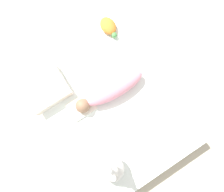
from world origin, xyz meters
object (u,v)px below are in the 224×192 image
at_px(bunny_plush, 111,169).
at_px(turtle_plush, 108,26).
at_px(swaddled_baby, 110,90).
at_px(pillow, 46,88).

xyz_separation_m(bunny_plush, turtle_plush, (-1.00, 0.62, -0.08)).
distance_m(bunny_plush, turtle_plush, 1.18).
distance_m(swaddled_baby, bunny_plush, 0.61).
bearing_deg(bunny_plush, pillow, -172.05).
xyz_separation_m(swaddled_baby, turtle_plush, (-0.49, 0.29, -0.03)).
bearing_deg(turtle_plush, pillow, -75.88).
relative_size(swaddled_baby, bunny_plush, 1.71).
bearing_deg(swaddled_baby, turtle_plush, -118.04).
bearing_deg(pillow, swaddled_baby, 54.78).
relative_size(pillow, turtle_plush, 1.61).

